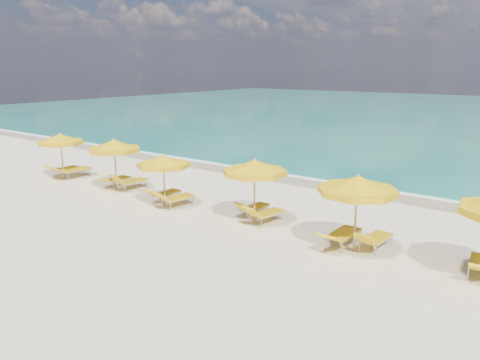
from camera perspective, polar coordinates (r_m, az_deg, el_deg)
The scene contains 21 objects.
ground_plane at distance 18.75m, azimuth -2.74°, elevation -4.44°, with size 120.00×120.00×0.00m, color beige.
ocean at distance 63.05m, azimuth 26.32°, elevation 7.04°, with size 120.00×80.00×0.30m, color #126554.
wet_sand_band at distance 24.69m, azimuth 8.20°, elevation -0.08°, with size 120.00×2.60×0.01m, color tan.
foam_line at distance 25.38m, azimuth 9.06°, elevation 0.26°, with size 120.00×1.20×0.03m, color white.
whitecap_near at distance 35.78m, azimuth 7.14°, elevation 4.25°, with size 14.00×0.36×0.05m, color white.
umbrella_1 at distance 26.54m, azimuth -21.05°, elevation 4.65°, with size 2.53×2.53×2.42m.
umbrella_2 at distance 23.06m, azimuth -15.10°, elevation 4.01°, with size 2.95×2.95×2.50m.
umbrella_3 at distance 19.91m, azimuth -9.33°, elevation 2.23°, with size 2.35×2.35×2.27m.
umbrella_4 at distance 17.55m, azimuth 1.79°, elevation 1.49°, with size 3.25×3.25×2.49m.
umbrella_5 at distance 15.12m, azimuth 14.13°, elevation -0.68°, with size 3.13×3.13×2.57m.
lounger_1_left at distance 27.34m, azimuth -20.53°, elevation 0.99°, with size 0.72×1.88×0.74m.
lounger_1_right at distance 26.60m, azimuth -19.44°, elevation 0.80°, with size 0.77×2.12×0.76m.
lounger_2_left at distance 24.14m, azimuth -14.77°, elevation -0.22°, with size 0.77×1.84×0.64m.
lounger_2_right at distance 23.33m, azimuth -13.08°, elevation -0.52°, with size 0.75×1.89×0.92m.
lounger_3_left at distance 20.98m, azimuth -9.02°, elevation -1.99°, with size 0.67×1.81×0.75m.
lounger_3_right at distance 20.14m, azimuth -7.69°, elevation -2.59°, with size 0.84×1.89×0.83m.
lounger_4_left at distance 18.72m, azimuth 1.74°, elevation -3.78°, with size 0.64×1.72×0.78m.
lounger_4_right at distance 17.94m, azimuth 3.23°, elevation -4.54°, with size 0.88×1.85×0.85m.
lounger_5_left at distance 16.05m, azimuth 12.35°, elevation -7.03°, with size 0.73×2.10×0.77m.
lounger_5_right at distance 16.05m, azimuth 16.15°, elevation -7.36°, with size 0.72×1.81×0.82m.
lounger_6_left at distance 15.30m, azimuth 27.21°, elevation -9.49°, with size 0.80×1.83×0.72m.
Camera 1 is at (11.33, -13.74, 5.86)m, focal length 35.00 mm.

